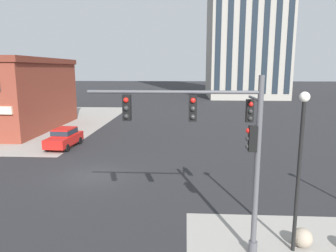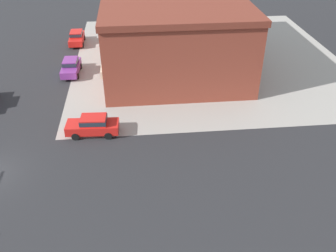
% 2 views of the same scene
% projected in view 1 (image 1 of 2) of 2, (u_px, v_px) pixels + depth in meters
% --- Properties ---
extents(ground_plane, '(320.00, 320.00, 0.00)m').
position_uv_depth(ground_plane, '(93.00, 176.00, 20.10)').
color(ground_plane, '#262628').
extents(traffic_signal_main, '(6.11, 2.09, 6.55)m').
position_uv_depth(traffic_signal_main, '(225.00, 140.00, 11.11)').
color(traffic_signal_main, '#4C4C51').
rests_on(traffic_signal_main, ground).
extents(bollard_sphere_curb_a, '(0.75, 0.75, 0.75)m').
position_uv_depth(bollard_sphere_curb_a, '(302.00, 238.00, 12.00)').
color(bollard_sphere_curb_a, gray).
rests_on(bollard_sphere_curb_a, ground).
extents(street_lamp_corner_near, '(0.36, 0.36, 5.98)m').
position_uv_depth(street_lamp_corner_near, '(300.00, 156.00, 11.16)').
color(street_lamp_corner_near, black).
rests_on(street_lamp_corner_near, ground).
extents(car_main_northbound_far, '(2.08, 4.49, 1.68)m').
position_uv_depth(car_main_northbound_far, '(64.00, 137.00, 27.24)').
color(car_main_northbound_far, red).
rests_on(car_main_northbound_far, ground).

